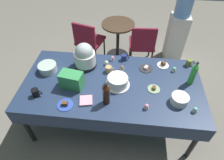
{
  "coord_description": "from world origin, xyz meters",
  "views": [
    {
      "loc": [
        0.17,
        -1.63,
        2.45
      ],
      "look_at": [
        0.0,
        0.0,
        0.8
      ],
      "focal_mm": 30.84,
      "sensor_mm": 36.0,
      "label": 1
    }
  ],
  "objects_px": {
    "cupcake_vanilla": "(146,107)",
    "coffee_mug_navy": "(124,57)",
    "glass_salad_bowl": "(48,68)",
    "soda_bottle_cola": "(106,94)",
    "soda_carton": "(72,80)",
    "maroon_chair_right": "(142,43)",
    "slow_cooker": "(85,56)",
    "cupcake_mint": "(174,69)",
    "dessert_plate_sage": "(154,89)",
    "dessert_plate_cobalt": "(65,104)",
    "round_cafe_table": "(118,34)",
    "maroon_chair_left": "(88,40)",
    "cupcake_lemon": "(195,110)",
    "cupcake_berry": "(122,68)",
    "cupcake_rose": "(113,58)",
    "ceramic_snack_bowl": "(180,99)",
    "cupcake_cocoa": "(106,63)",
    "dessert_plate_charcoal": "(146,68)",
    "dessert_plate_white": "(163,65)",
    "coffee_mug_olive": "(189,63)",
    "coffee_mug_black": "(36,93)",
    "water_cooler": "(177,31)",
    "frosted_layer_cake": "(118,81)",
    "potluck_table": "(112,86)",
    "coffee_mug_tan": "(109,69)"
  },
  "relations": [
    {
      "from": "dessert_plate_white",
      "to": "coffee_mug_navy",
      "type": "distance_m",
      "value": 0.53
    },
    {
      "from": "dessert_plate_charcoal",
      "to": "soda_carton",
      "type": "height_order",
      "value": "soda_carton"
    },
    {
      "from": "coffee_mug_olive",
      "to": "glass_salad_bowl",
      "type": "bearing_deg",
      "value": -170.68
    },
    {
      "from": "cupcake_lemon",
      "to": "coffee_mug_olive",
      "type": "xyz_separation_m",
      "value": [
        0.07,
        0.77,
        0.01
      ]
    },
    {
      "from": "cupcake_rose",
      "to": "cupcake_lemon",
      "type": "bearing_deg",
      "value": -38.63
    },
    {
      "from": "dessert_plate_white",
      "to": "cupcake_mint",
      "type": "distance_m",
      "value": 0.17
    },
    {
      "from": "cupcake_berry",
      "to": "maroon_chair_right",
      "type": "bearing_deg",
      "value": 73.77
    },
    {
      "from": "slow_cooker",
      "to": "coffee_mug_navy",
      "type": "bearing_deg",
      "value": 19.42
    },
    {
      "from": "cupcake_vanilla",
      "to": "cupcake_mint",
      "type": "bearing_deg",
      "value": 60.09
    },
    {
      "from": "soda_carton",
      "to": "coffee_mug_black",
      "type": "bearing_deg",
      "value": -144.05
    },
    {
      "from": "soda_bottle_cola",
      "to": "maroon_chair_right",
      "type": "height_order",
      "value": "soda_bottle_cola"
    },
    {
      "from": "frosted_layer_cake",
      "to": "coffee_mug_navy",
      "type": "relative_size",
      "value": 2.64
    },
    {
      "from": "dessert_plate_cobalt",
      "to": "cupcake_lemon",
      "type": "relative_size",
      "value": 2.66
    },
    {
      "from": "cupcake_berry",
      "to": "soda_bottle_cola",
      "type": "xyz_separation_m",
      "value": [
        -0.13,
        -0.56,
        0.11
      ]
    },
    {
      "from": "soda_carton",
      "to": "dessert_plate_cobalt",
      "type": "bearing_deg",
      "value": -82.82
    },
    {
      "from": "soda_bottle_cola",
      "to": "glass_salad_bowl",
      "type": "bearing_deg",
      "value": 151.79
    },
    {
      "from": "potluck_table",
      "to": "coffee_mug_navy",
      "type": "bearing_deg",
      "value": 75.6
    },
    {
      "from": "maroon_chair_left",
      "to": "coffee_mug_black",
      "type": "bearing_deg",
      "value": -99.8
    },
    {
      "from": "cupcake_berry",
      "to": "maroon_chair_left",
      "type": "xyz_separation_m",
      "value": [
        -0.68,
        1.03,
        -0.29
      ]
    },
    {
      "from": "dessert_plate_cobalt",
      "to": "cupcake_lemon",
      "type": "distance_m",
      "value": 1.4
    },
    {
      "from": "dessert_plate_charcoal",
      "to": "cupcake_berry",
      "type": "xyz_separation_m",
      "value": [
        -0.32,
        -0.05,
        0.02
      ]
    },
    {
      "from": "maroon_chair_right",
      "to": "coffee_mug_olive",
      "type": "bearing_deg",
      "value": -55.37
    },
    {
      "from": "dessert_plate_cobalt",
      "to": "maroon_chair_right",
      "type": "xyz_separation_m",
      "value": [
        0.88,
        1.68,
        -0.27
      ]
    },
    {
      "from": "cupcake_vanilla",
      "to": "coffee_mug_navy",
      "type": "bearing_deg",
      "value": 109.89
    },
    {
      "from": "ceramic_snack_bowl",
      "to": "cupcake_lemon",
      "type": "distance_m",
      "value": 0.19
    },
    {
      "from": "slow_cooker",
      "to": "dessert_plate_charcoal",
      "type": "bearing_deg",
      "value": 1.75
    },
    {
      "from": "cupcake_vanilla",
      "to": "coffee_mug_navy",
      "type": "height_order",
      "value": "coffee_mug_navy"
    },
    {
      "from": "cupcake_cocoa",
      "to": "water_cooler",
      "type": "bearing_deg",
      "value": 47.58
    },
    {
      "from": "slow_cooker",
      "to": "cupcake_mint",
      "type": "height_order",
      "value": "slow_cooker"
    },
    {
      "from": "cupcake_mint",
      "to": "maroon_chair_left",
      "type": "relative_size",
      "value": 0.08
    },
    {
      "from": "water_cooler",
      "to": "dessert_plate_charcoal",
      "type": "bearing_deg",
      "value": -115.66
    },
    {
      "from": "coffee_mug_olive",
      "to": "water_cooler",
      "type": "relative_size",
      "value": 0.09
    },
    {
      "from": "soda_bottle_cola",
      "to": "coffee_mug_tan",
      "type": "bearing_deg",
      "value": 93.83
    },
    {
      "from": "dessert_plate_cobalt",
      "to": "round_cafe_table",
      "type": "relative_size",
      "value": 0.25
    },
    {
      "from": "cupcake_cocoa",
      "to": "coffee_mug_black",
      "type": "bearing_deg",
      "value": -139.84
    },
    {
      "from": "soda_carton",
      "to": "maroon_chair_right",
      "type": "relative_size",
      "value": 0.31
    },
    {
      "from": "cupcake_rose",
      "to": "cupcake_cocoa",
      "type": "bearing_deg",
      "value": -123.88
    },
    {
      "from": "glass_salad_bowl",
      "to": "soda_bottle_cola",
      "type": "xyz_separation_m",
      "value": [
        0.82,
        -0.44,
        0.09
      ]
    },
    {
      "from": "dessert_plate_sage",
      "to": "soda_bottle_cola",
      "type": "xyz_separation_m",
      "value": [
        -0.53,
        -0.25,
        0.13
      ]
    },
    {
      "from": "coffee_mug_olive",
      "to": "coffee_mug_black",
      "type": "relative_size",
      "value": 0.9
    },
    {
      "from": "cupcake_rose",
      "to": "coffee_mug_black",
      "type": "distance_m",
      "value": 1.08
    },
    {
      "from": "soda_carton",
      "to": "frosted_layer_cake",
      "type": "bearing_deg",
      "value": 16.98
    },
    {
      "from": "potluck_table",
      "to": "round_cafe_table",
      "type": "relative_size",
      "value": 3.06
    },
    {
      "from": "cupcake_mint",
      "to": "ceramic_snack_bowl",
      "type": "bearing_deg",
      "value": -90.69
    },
    {
      "from": "ceramic_snack_bowl",
      "to": "coffee_mug_olive",
      "type": "relative_size",
      "value": 1.71
    },
    {
      "from": "maroon_chair_left",
      "to": "maroon_chair_right",
      "type": "relative_size",
      "value": 1.0
    },
    {
      "from": "coffee_mug_black",
      "to": "coffee_mug_navy",
      "type": "distance_m",
      "value": 1.22
    },
    {
      "from": "dessert_plate_white",
      "to": "cupcake_rose",
      "type": "height_order",
      "value": "cupcake_rose"
    },
    {
      "from": "cupcake_lemon",
      "to": "cupcake_vanilla",
      "type": "xyz_separation_m",
      "value": [
        -0.51,
        -0.01,
        0.0
      ]
    },
    {
      "from": "slow_cooker",
      "to": "water_cooler",
      "type": "bearing_deg",
      "value": 42.44
    }
  ]
}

